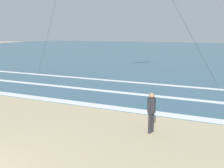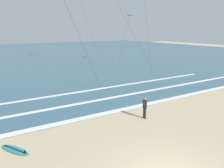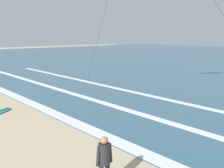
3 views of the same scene
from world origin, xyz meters
The scene contains 6 objects.
wave_foam_shoreline centered at (-0.49, 8.53, 0.01)m, with size 45.05×0.69×0.01m, color white.
wave_foam_mid_break centered at (0.70, 11.91, 0.01)m, with size 45.48×0.52×0.01m, color white.
wave_foam_outer_break centered at (-0.40, 15.56, 0.01)m, with size 43.37×0.52×0.01m, color white.
surfer_mid_group centered at (3.80, 6.07, 0.96)m, with size 0.32×0.52×1.60m.
surfboard_near_water centered at (-5.32, 6.22, 0.05)m, with size 1.45×2.15×0.25m.
kite_white_low_near centered at (20.57, 29.91, 8.67)m, with size 9.25×9.40×8.95m.
Camera 2 is at (-7.65, -6.91, 6.55)m, focal length 39.46 mm.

